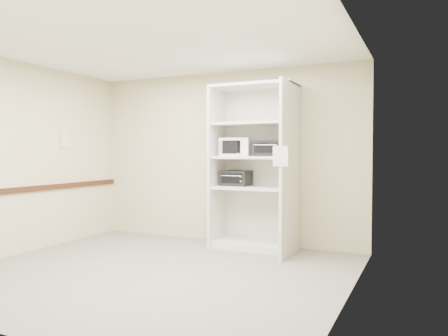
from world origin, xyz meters
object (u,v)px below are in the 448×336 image
at_px(toaster_oven_upper, 268,148).
at_px(shelving_unit, 257,172).
at_px(toaster_oven_lower, 236,178).
at_px(microwave, 236,147).

bearing_deg(toaster_oven_upper, shelving_unit, -173.44).
xyz_separation_m(shelving_unit, toaster_oven_lower, (-0.36, 0.06, -0.10)).
bearing_deg(shelving_unit, microwave, 174.83).
distance_m(shelving_unit, toaster_oven_lower, 0.37).
xyz_separation_m(microwave, toaster_oven_upper, (0.51, 0.00, -0.02)).
relative_size(shelving_unit, microwave, 5.36).
xyz_separation_m(toaster_oven_upper, toaster_oven_lower, (-0.52, 0.02, -0.45)).
bearing_deg(microwave, toaster_oven_upper, -7.84).
xyz_separation_m(shelving_unit, microwave, (-0.35, 0.03, 0.37)).
relative_size(shelving_unit, toaster_oven_upper, 5.88).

